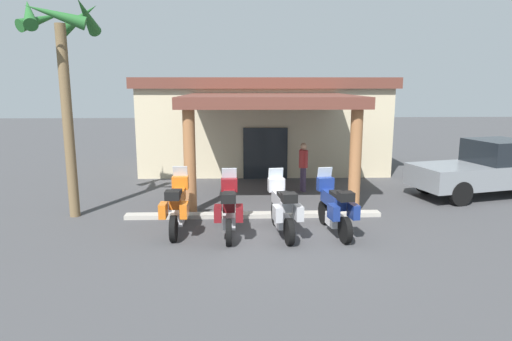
{
  "coord_description": "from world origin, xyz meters",
  "views": [
    {
      "loc": [
        -1.11,
        -11.21,
        3.87
      ],
      "look_at": [
        -0.56,
        2.41,
        1.2
      ],
      "focal_mm": 31.38,
      "sensor_mm": 36.0,
      "label": 1
    }
  ],
  "objects_px": {
    "motorcycle_silver": "(282,209)",
    "motorcycle_blue": "(335,207)",
    "motel_building": "(263,122)",
    "motorcycle_maroon": "(229,209)",
    "pedestrian": "(303,163)",
    "palm_tree_roadside": "(62,53)",
    "pickup_truck_gray": "(488,169)",
    "motorcycle_orange": "(177,206)"
  },
  "relations": [
    {
      "from": "pedestrian",
      "to": "palm_tree_roadside",
      "type": "distance_m",
      "value": 8.56
    },
    {
      "from": "pedestrian",
      "to": "palm_tree_roadside",
      "type": "bearing_deg",
      "value": 5.92
    },
    {
      "from": "motorcycle_maroon",
      "to": "motorcycle_orange",
      "type": "bearing_deg",
      "value": 76.74
    },
    {
      "from": "motorcycle_blue",
      "to": "motorcycle_maroon",
      "type": "bearing_deg",
      "value": 82.03
    },
    {
      "from": "motorcycle_silver",
      "to": "motorcycle_blue",
      "type": "bearing_deg",
      "value": -94.81
    },
    {
      "from": "motorcycle_maroon",
      "to": "pedestrian",
      "type": "relative_size",
      "value": 1.25
    },
    {
      "from": "pedestrian",
      "to": "motorcycle_silver",
      "type": "bearing_deg",
      "value": 60.02
    },
    {
      "from": "motorcycle_maroon",
      "to": "motorcycle_blue",
      "type": "distance_m",
      "value": 2.74
    },
    {
      "from": "motorcycle_orange",
      "to": "palm_tree_roadside",
      "type": "xyz_separation_m",
      "value": [
        -3.24,
        1.54,
        4.0
      ]
    },
    {
      "from": "motel_building",
      "to": "motorcycle_silver",
      "type": "bearing_deg",
      "value": -89.24
    },
    {
      "from": "motorcycle_maroon",
      "to": "pickup_truck_gray",
      "type": "height_order",
      "value": "pickup_truck_gray"
    },
    {
      "from": "motorcycle_orange",
      "to": "motorcycle_maroon",
      "type": "bearing_deg",
      "value": -103.03
    },
    {
      "from": "motorcycle_blue",
      "to": "motorcycle_silver",
      "type": "bearing_deg",
      "value": 84.02
    },
    {
      "from": "motorcycle_maroon",
      "to": "pedestrian",
      "type": "bearing_deg",
      "value": -29.15
    },
    {
      "from": "motorcycle_maroon",
      "to": "pickup_truck_gray",
      "type": "bearing_deg",
      "value": -67.1
    },
    {
      "from": "motel_building",
      "to": "motorcycle_maroon",
      "type": "xyz_separation_m",
      "value": [
        -1.39,
        -9.23,
        -1.42
      ]
    },
    {
      "from": "motorcycle_silver",
      "to": "pickup_truck_gray",
      "type": "distance_m",
      "value": 8.46
    },
    {
      "from": "motel_building",
      "to": "motorcycle_blue",
      "type": "relative_size",
      "value": 4.97
    },
    {
      "from": "motorcycle_maroon",
      "to": "pickup_truck_gray",
      "type": "relative_size",
      "value": 0.4
    },
    {
      "from": "pickup_truck_gray",
      "to": "palm_tree_roadside",
      "type": "distance_m",
      "value": 14.16
    },
    {
      "from": "motorcycle_blue",
      "to": "pickup_truck_gray",
      "type": "xyz_separation_m",
      "value": [
        6.16,
        3.78,
        0.24
      ]
    },
    {
      "from": "motorcycle_silver",
      "to": "palm_tree_roadside",
      "type": "height_order",
      "value": "palm_tree_roadside"
    },
    {
      "from": "motorcycle_orange",
      "to": "motorcycle_blue",
      "type": "distance_m",
      "value": 4.13
    },
    {
      "from": "motorcycle_silver",
      "to": "motorcycle_blue",
      "type": "relative_size",
      "value": 1.0
    },
    {
      "from": "motel_building",
      "to": "motorcycle_silver",
      "type": "distance_m",
      "value": 9.38
    },
    {
      "from": "motorcycle_orange",
      "to": "pickup_truck_gray",
      "type": "xyz_separation_m",
      "value": [
        10.28,
        3.48,
        0.24
      ]
    },
    {
      "from": "motorcycle_blue",
      "to": "palm_tree_roadside",
      "type": "distance_m",
      "value": 8.57
    },
    {
      "from": "motel_building",
      "to": "motorcycle_blue",
      "type": "xyz_separation_m",
      "value": [
        1.35,
        -9.21,
        -1.42
      ]
    },
    {
      "from": "motel_building",
      "to": "motorcycle_maroon",
      "type": "relative_size",
      "value": 4.96
    },
    {
      "from": "pedestrian",
      "to": "palm_tree_roadside",
      "type": "xyz_separation_m",
      "value": [
        -7.2,
        -2.82,
        3.67
      ]
    },
    {
      "from": "palm_tree_roadside",
      "to": "motorcycle_maroon",
      "type": "bearing_deg",
      "value": -21.99
    },
    {
      "from": "motorcycle_orange",
      "to": "palm_tree_roadside",
      "type": "relative_size",
      "value": 0.35
    },
    {
      "from": "pedestrian",
      "to": "pickup_truck_gray",
      "type": "height_order",
      "value": "pickup_truck_gray"
    },
    {
      "from": "motorcycle_silver",
      "to": "motorcycle_orange",
      "type": "bearing_deg",
      "value": 75.39
    },
    {
      "from": "motorcycle_maroon",
      "to": "palm_tree_roadside",
      "type": "distance_m",
      "value": 6.38
    },
    {
      "from": "motel_building",
      "to": "palm_tree_roadside",
      "type": "xyz_separation_m",
      "value": [
        -6.0,
        -7.37,
        2.57
      ]
    },
    {
      "from": "motorcycle_maroon",
      "to": "palm_tree_roadside",
      "type": "xyz_separation_m",
      "value": [
        -4.61,
        1.86,
        4.0
      ]
    },
    {
      "from": "motorcycle_orange",
      "to": "pedestrian",
      "type": "height_order",
      "value": "pedestrian"
    },
    {
      "from": "motorcycle_silver",
      "to": "motorcycle_blue",
      "type": "xyz_separation_m",
      "value": [
        1.37,
        0.06,
        0.0
      ]
    },
    {
      "from": "motorcycle_orange",
      "to": "motorcycle_silver",
      "type": "relative_size",
      "value": 1.0
    },
    {
      "from": "pedestrian",
      "to": "palm_tree_roadside",
      "type": "relative_size",
      "value": 0.28
    },
    {
      "from": "motorcycle_maroon",
      "to": "motorcycle_silver",
      "type": "xyz_separation_m",
      "value": [
        1.37,
        -0.04,
        0.0
      ]
    }
  ]
}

